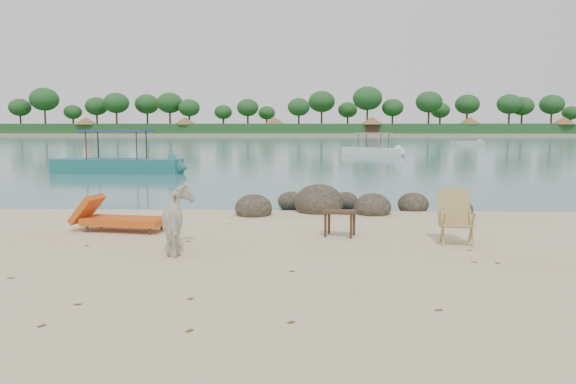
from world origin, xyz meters
The scene contains 12 objects.
water centered at (0.00, 90.00, 0.00)m, with size 400.00×400.00×0.00m, color #386771.
far_shore centered at (0.00, 170.00, 0.00)m, with size 420.00×90.00×1.40m, color tan.
far_scenery centered at (0.03, 136.70, 3.14)m, with size 420.00×18.00×9.50m.
boulders centered at (1.17, 5.92, 0.18)m, with size 6.21×2.82×0.99m.
cow centered at (-1.84, 0.87, 0.59)m, with size 0.64×1.40×1.18m, color white.
side_table centered at (1.15, 2.41, 0.27)m, with size 0.67×0.43×0.54m, color #371E16, non-canonical shape.
lounge_chair centered at (-3.51, 2.83, 0.33)m, with size 2.21×0.77×0.66m, color #C56217, non-canonical shape.
deck_chair centered at (3.37, 1.70, 0.52)m, with size 0.66×0.73×1.04m, color #A38651, non-canonical shape.
boat_near centered at (-9.30, 19.20, 1.77)m, with size 7.28×1.64×3.53m, color #206D69, non-canonical shape.
boat_mid centered at (5.85, 38.03, 1.50)m, with size 6.15×1.38×3.00m, color silver, non-canonical shape.
boat_far centered at (20.94, 64.09, 0.32)m, with size 5.44×1.22×0.63m, color beige, non-canonical shape.
dead_leaves centered at (-0.34, -0.60, 0.00)m, with size 7.74×7.09×0.00m.
Camera 1 is at (0.50, -9.09, 2.29)m, focal length 35.00 mm.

